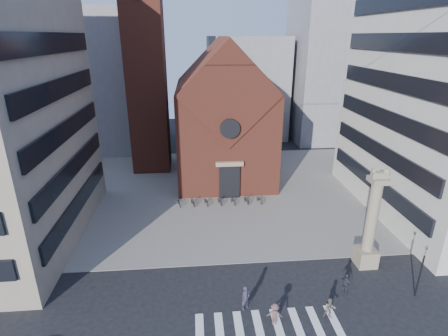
{
  "coord_description": "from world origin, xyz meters",
  "views": [
    {
      "loc": [
        -3.97,
        -20.48,
        18.06
      ],
      "look_at": [
        -1.43,
        8.0,
        7.19
      ],
      "focal_mm": 28.0,
      "sensor_mm": 36.0,
      "label": 1
    }
  ],
  "objects_px": {
    "pedestrian_0": "(246,298)",
    "traffic_light": "(421,270)",
    "pedestrian_2": "(346,284)",
    "scooter_0": "(179,203)",
    "lion_column": "(370,228)",
    "pedestrian_1": "(330,308)"
  },
  "relations": [
    {
      "from": "pedestrian_1",
      "to": "pedestrian_2",
      "type": "xyz_separation_m",
      "value": [
        2.08,
        2.22,
        0.08
      ]
    },
    {
      "from": "pedestrian_1",
      "to": "scooter_0",
      "type": "xyz_separation_m",
      "value": [
        -10.69,
        17.69,
        -0.33
      ]
    },
    {
      "from": "lion_column",
      "to": "pedestrian_0",
      "type": "distance_m",
      "value": 11.79
    },
    {
      "from": "pedestrian_0",
      "to": "pedestrian_2",
      "type": "height_order",
      "value": "pedestrian_0"
    },
    {
      "from": "traffic_light",
      "to": "pedestrian_0",
      "type": "relative_size",
      "value": 2.3
    },
    {
      "from": "scooter_0",
      "to": "traffic_light",
      "type": "bearing_deg",
      "value": -57.47
    },
    {
      "from": "pedestrian_1",
      "to": "pedestrian_0",
      "type": "bearing_deg",
      "value": 175.47
    },
    {
      "from": "pedestrian_1",
      "to": "pedestrian_2",
      "type": "relative_size",
      "value": 0.91
    },
    {
      "from": "pedestrian_0",
      "to": "pedestrian_2",
      "type": "relative_size",
      "value": 1.09
    },
    {
      "from": "lion_column",
      "to": "pedestrian_2",
      "type": "xyz_separation_m",
      "value": [
        -3.11,
        -3.3,
        -2.59
      ]
    },
    {
      "from": "lion_column",
      "to": "scooter_0",
      "type": "bearing_deg",
      "value": 142.53
    },
    {
      "from": "pedestrian_2",
      "to": "scooter_0",
      "type": "height_order",
      "value": "pedestrian_2"
    },
    {
      "from": "lion_column",
      "to": "pedestrian_0",
      "type": "xyz_separation_m",
      "value": [
        -10.73,
        -4.17,
        -2.52
      ]
    },
    {
      "from": "traffic_light",
      "to": "pedestrian_0",
      "type": "height_order",
      "value": "traffic_light"
    },
    {
      "from": "pedestrian_0",
      "to": "scooter_0",
      "type": "bearing_deg",
      "value": 77.93
    },
    {
      "from": "scooter_0",
      "to": "pedestrian_1",
      "type": "bearing_deg",
      "value": -74.19
    },
    {
      "from": "pedestrian_0",
      "to": "traffic_light",
      "type": "bearing_deg",
      "value": -28.78
    },
    {
      "from": "traffic_light",
      "to": "pedestrian_2",
      "type": "height_order",
      "value": "traffic_light"
    },
    {
      "from": "pedestrian_0",
      "to": "pedestrian_1",
      "type": "relative_size",
      "value": 1.19
    },
    {
      "from": "pedestrian_0",
      "to": "scooter_0",
      "type": "height_order",
      "value": "pedestrian_0"
    },
    {
      "from": "lion_column",
      "to": "pedestrian_1",
      "type": "xyz_separation_m",
      "value": [
        -5.19,
        -5.52,
        -2.67
      ]
    },
    {
      "from": "lion_column",
      "to": "pedestrian_2",
      "type": "height_order",
      "value": "lion_column"
    }
  ]
}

